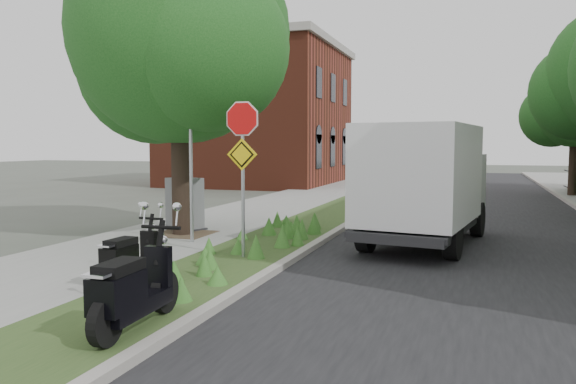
% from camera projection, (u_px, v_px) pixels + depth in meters
% --- Properties ---
extents(ground, '(120.00, 120.00, 0.00)m').
position_uv_depth(ground, '(301.00, 275.00, 10.22)').
color(ground, '#4C5147').
rests_on(ground, ground).
extents(sidewalk_near, '(3.50, 60.00, 0.12)m').
position_uv_depth(sidewalk_near, '(273.00, 206.00, 21.01)').
color(sidewalk_near, gray).
rests_on(sidewalk_near, ground).
extents(verge, '(2.00, 60.00, 0.12)m').
position_uv_depth(verge, '(344.00, 209.00, 20.13)').
color(verge, '#304C20').
rests_on(verge, ground).
extents(kerb_near, '(0.20, 60.00, 0.13)m').
position_uv_depth(kerb_near, '(372.00, 210.00, 19.81)').
color(kerb_near, '#9E9991').
rests_on(kerb_near, ground).
extents(road, '(7.00, 60.00, 0.01)m').
position_uv_depth(road, '(476.00, 216.00, 18.70)').
color(road, black).
rests_on(road, ground).
extents(street_tree_main, '(6.21, 5.54, 7.66)m').
position_uv_depth(street_tree_main, '(178.00, 45.00, 13.82)').
color(street_tree_main, black).
rests_on(street_tree_main, ground).
extents(bare_post, '(0.08, 0.08, 4.00)m').
position_uv_depth(bare_post, '(191.00, 155.00, 12.77)').
color(bare_post, '#A5A8AD').
rests_on(bare_post, ground).
extents(bike_hoop, '(0.06, 0.78, 0.77)m').
position_uv_depth(bike_hoop, '(154.00, 245.00, 10.48)').
color(bike_hoop, '#A5A8AD').
rests_on(bike_hoop, ground).
extents(sign_assembly, '(0.94, 0.08, 3.22)m').
position_uv_depth(sign_assembly, '(242.00, 147.00, 11.02)').
color(sign_assembly, '#A5A8AD').
rests_on(sign_assembly, ground).
extents(brick_building, '(9.40, 10.40, 8.30)m').
position_uv_depth(brick_building, '(260.00, 114.00, 33.67)').
color(brick_building, maroon).
rests_on(brick_building, ground).
extents(far_tree_c, '(4.37, 3.89, 5.93)m').
position_uv_depth(far_tree_c, '(574.00, 108.00, 24.70)').
color(far_tree_c, black).
rests_on(far_tree_c, ground).
extents(scooter_near, '(0.36, 1.60, 0.76)m').
position_uv_depth(scooter_near, '(127.00, 261.00, 9.01)').
color(scooter_near, black).
rests_on(scooter_near, ground).
extents(scooter_far, '(0.43, 1.90, 0.90)m').
position_uv_depth(scooter_far, '(128.00, 297.00, 6.64)').
color(scooter_far, black).
rests_on(scooter_far, ground).
extents(box_truck, '(2.77, 5.51, 2.39)m').
position_uv_depth(box_truck, '(425.00, 179.00, 13.06)').
color(box_truck, '#262628').
rests_on(box_truck, ground).
extents(utility_cabinet, '(1.20, 1.00, 1.37)m').
position_uv_depth(utility_cabinet, '(185.00, 205.00, 14.84)').
color(utility_cabinet, '#262628').
rests_on(utility_cabinet, ground).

